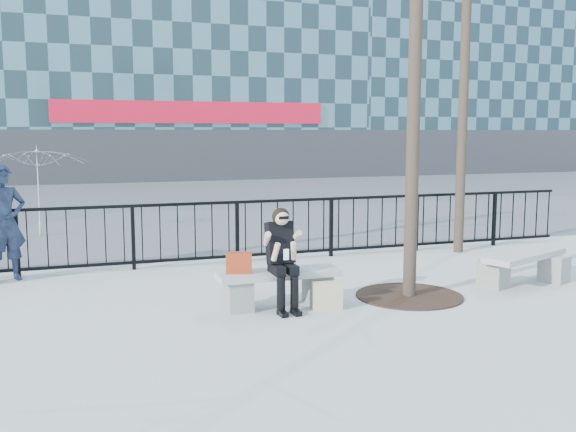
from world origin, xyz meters
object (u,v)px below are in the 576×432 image
object	(u,v)px
bench_main	(279,284)
standing_man	(4,223)
bench_second	(525,265)
seated_woman	(283,259)

from	to	relation	value
bench_main	standing_man	size ratio (longest dim) A/B	0.90
bench_main	bench_second	distance (m)	3.92
bench_main	bench_second	world-z (taller)	bench_second
seated_woman	standing_man	size ratio (longest dim) A/B	0.73
seated_woman	standing_man	xyz separation A→B (m)	(-3.56, 2.96, 0.24)
bench_main	standing_man	world-z (taller)	standing_man
bench_second	seated_woman	distance (m)	3.94
seated_woman	standing_man	world-z (taller)	standing_man
standing_man	bench_second	bearing A→B (deg)	-44.82
bench_second	standing_man	bearing A→B (deg)	137.30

